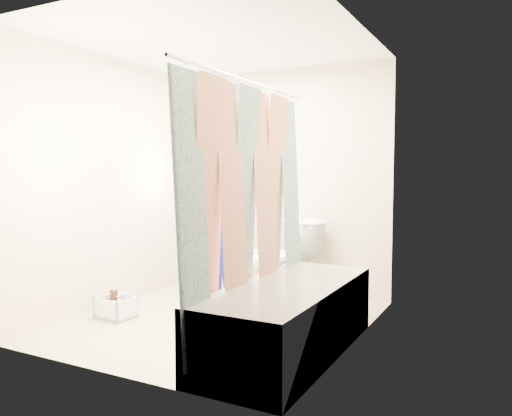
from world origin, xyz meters
The scene contains 14 objects.
floor centered at (0.00, 0.00, 0.00)m, with size 2.60×2.60×0.00m, color tan.
ceiling centered at (0.00, 0.00, 2.40)m, with size 2.40×2.60×0.02m, color white.
wall_back centered at (0.00, 1.30, 1.20)m, with size 2.40×0.02×2.40m, color #C7B099.
wall_front centered at (0.00, -1.30, 1.20)m, with size 2.40×0.02×2.40m, color #C7B099.
wall_left centered at (-1.20, 0.00, 1.20)m, with size 0.02×2.60×2.40m, color #C7B099.
wall_right centered at (1.20, 0.00, 1.20)m, with size 0.02×2.60×2.40m, color #C7B099.
bathtub centered at (0.85, -0.43, 0.27)m, with size 0.70×1.75×0.50m.
curtain_rod centered at (0.52, -0.43, 1.95)m, with size 0.02×0.02×1.90m, color silver.
shower_curtain centered at (0.52, -0.43, 1.02)m, with size 0.06×1.75×1.80m, color white.
toilet centered at (0.20, 0.86, 0.42)m, with size 0.46×0.81×0.83m, color white.
tank_lid centered at (0.15, 0.74, 0.49)m, with size 0.51×0.22×0.04m, color white.
tank_internals centered at (0.25, 1.08, 0.82)m, with size 0.19×0.11×0.27m.
plumber centered at (-0.33, 0.52, 0.88)m, with size 0.64×0.42×1.76m, color #102FA3.
cleaning_caddy centered at (-0.85, -0.35, 0.09)m, with size 0.34×0.28×0.24m.
Camera 1 is at (2.26, -3.64, 1.30)m, focal length 35.00 mm.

